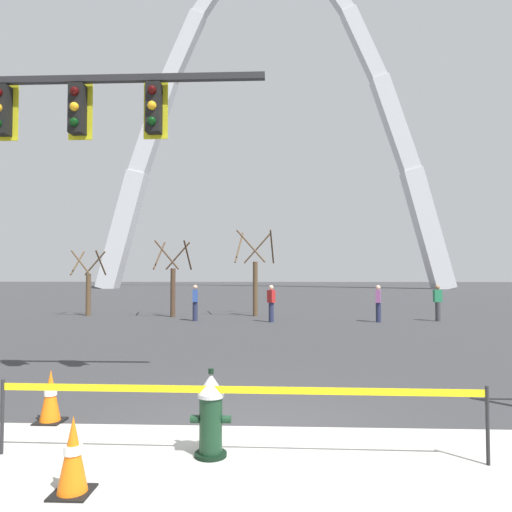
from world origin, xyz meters
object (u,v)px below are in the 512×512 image
(fire_hydrant, at_px, (211,415))
(pedestrian_walking_left, at_px, (378,303))
(traffic_cone_by_hydrant, at_px, (50,397))
(pedestrian_walking_right, at_px, (271,303))
(monument_arch, at_px, (273,134))
(pedestrian_near_trees, at_px, (438,303))
(traffic_cone_mid_sidewalk, at_px, (73,456))
(pedestrian_standing_center, at_px, (195,302))

(fire_hydrant, distance_m, pedestrian_walking_left, 15.74)
(traffic_cone_by_hydrant, distance_m, pedestrian_walking_right, 13.95)
(traffic_cone_by_hydrant, bearing_deg, monument_arch, 87.36)
(fire_hydrant, bearing_deg, pedestrian_walking_left, 70.84)
(monument_arch, bearing_deg, pedestrian_near_trees, -80.72)
(traffic_cone_mid_sidewalk, xyz_separation_m, pedestrian_near_trees, (9.05, 16.38, 0.46))
(traffic_cone_mid_sidewalk, relative_size, pedestrian_near_trees, 0.46)
(pedestrian_walking_left, bearing_deg, pedestrian_standing_center, 178.39)
(pedestrian_walking_left, bearing_deg, traffic_cone_mid_sidewalk, -111.83)
(fire_hydrant, relative_size, pedestrian_near_trees, 0.62)
(fire_hydrant, bearing_deg, pedestrian_standing_center, 100.60)
(fire_hydrant, relative_size, pedestrian_walking_right, 0.62)
(fire_hydrant, relative_size, traffic_cone_by_hydrant, 1.36)
(fire_hydrant, height_order, traffic_cone_by_hydrant, fire_hydrant)
(fire_hydrant, xyz_separation_m, traffic_cone_by_hydrant, (-2.40, 1.10, -0.11))
(pedestrian_standing_center, relative_size, pedestrian_walking_right, 1.00)
(traffic_cone_by_hydrant, distance_m, traffic_cone_mid_sidewalk, 2.38)
(traffic_cone_by_hydrant, distance_m, pedestrian_near_trees, 17.65)
(monument_arch, bearing_deg, fire_hydrant, -90.36)
(traffic_cone_mid_sidewalk, distance_m, pedestrian_walking_right, 15.77)
(traffic_cone_by_hydrant, xyz_separation_m, pedestrian_near_trees, (10.28, 14.34, 0.46))
(traffic_cone_by_hydrant, height_order, pedestrian_walking_left, pedestrian_walking_left)
(pedestrian_walking_right, bearing_deg, pedestrian_near_trees, 5.52)
(pedestrian_walking_left, bearing_deg, traffic_cone_by_hydrant, -118.78)
(pedestrian_walking_left, bearing_deg, monument_arch, 95.87)
(fire_hydrant, height_order, pedestrian_standing_center, pedestrian_standing_center)
(pedestrian_walking_left, bearing_deg, pedestrian_near_trees, 11.83)
(traffic_cone_mid_sidewalk, bearing_deg, monument_arch, 88.57)
(pedestrian_standing_center, distance_m, pedestrian_walking_right, 3.39)
(fire_hydrant, height_order, pedestrian_walking_right, pedestrian_walking_right)
(traffic_cone_by_hydrant, relative_size, pedestrian_standing_center, 0.46)
(traffic_cone_by_hydrant, height_order, monument_arch, monument_arch)
(traffic_cone_by_hydrant, bearing_deg, pedestrian_walking_left, 61.22)
(fire_hydrant, distance_m, monument_arch, 65.23)
(pedestrian_walking_left, xyz_separation_m, pedestrian_standing_center, (-7.99, 0.22, 0.00))
(pedestrian_walking_right, height_order, pedestrian_near_trees, same)
(pedestrian_standing_center, bearing_deg, pedestrian_near_trees, 1.85)
(monument_arch, height_order, pedestrian_standing_center, monument_arch)
(fire_hydrant, bearing_deg, traffic_cone_mid_sidewalk, -141.09)
(pedestrian_near_trees, bearing_deg, fire_hydrant, -117.06)
(traffic_cone_mid_sidewalk, distance_m, pedestrian_near_trees, 18.72)
(fire_hydrant, xyz_separation_m, pedestrian_near_trees, (7.88, 15.44, 0.35))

